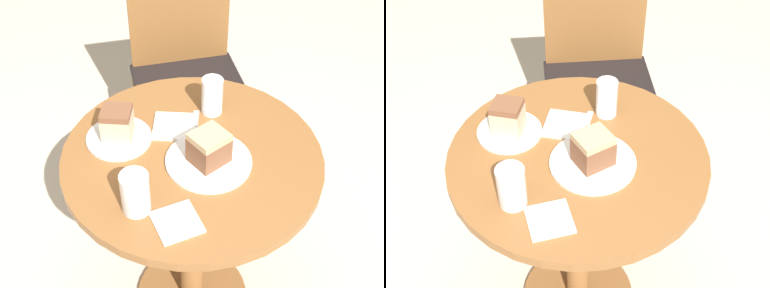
{
  "view_description": "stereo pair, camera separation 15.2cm",
  "coord_description": "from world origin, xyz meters",
  "views": [
    {
      "loc": [
        -0.12,
        -1.11,
        1.84
      ],
      "look_at": [
        0.0,
        0.0,
        0.8
      ],
      "focal_mm": 50.0,
      "sensor_mm": 36.0,
      "label": 1
    },
    {
      "loc": [
        0.03,
        -1.12,
        1.84
      ],
      "look_at": [
        0.0,
        0.0,
        0.8
      ],
      "focal_mm": 50.0,
      "sensor_mm": 36.0,
      "label": 2
    }
  ],
  "objects": [
    {
      "name": "table",
      "position": [
        0.0,
        0.0,
        0.56
      ],
      "size": [
        0.76,
        0.76,
        0.76
      ],
      "color": "brown",
      "rests_on": "ground_plane"
    },
    {
      "name": "chair",
      "position": [
        0.06,
        0.81,
        0.5
      ],
      "size": [
        0.51,
        0.48,
        0.95
      ],
      "rotation": [
        0.0,
        0.0,
        0.12
      ],
      "color": "brown",
      "rests_on": "ground_plane"
    },
    {
      "name": "plate_near",
      "position": [
        0.04,
        -0.04,
        0.77
      ],
      "size": [
        0.25,
        0.25,
        0.01
      ],
      "color": "white",
      "rests_on": "table"
    },
    {
      "name": "plate_far",
      "position": [
        -0.21,
        0.09,
        0.77
      ],
      "size": [
        0.2,
        0.2,
        0.01
      ],
      "color": "white",
      "rests_on": "table"
    },
    {
      "name": "cake_slice_near",
      "position": [
        0.04,
        -0.04,
        0.82
      ],
      "size": [
        0.13,
        0.13,
        0.1
      ],
      "rotation": [
        0.0,
        0.0,
        5.3
      ],
      "color": "brown",
      "rests_on": "plate_near"
    },
    {
      "name": "cake_slice_far",
      "position": [
        -0.21,
        0.09,
        0.82
      ],
      "size": [
        0.1,
        0.09,
        0.1
      ],
      "rotation": [
        0.0,
        0.0,
        1.39
      ],
      "color": "beige",
      "rests_on": "plate_far"
    },
    {
      "name": "glass_lemonade",
      "position": [
        0.08,
        0.19,
        0.82
      ],
      "size": [
        0.07,
        0.07,
        0.12
      ],
      "color": "beige",
      "rests_on": "table"
    },
    {
      "name": "glass_water",
      "position": [
        -0.17,
        -0.19,
        0.81
      ],
      "size": [
        0.08,
        0.08,
        0.12
      ],
      "color": "silver",
      "rests_on": "table"
    },
    {
      "name": "napkin_stack",
      "position": [
        -0.04,
        0.12,
        0.76
      ],
      "size": [
        0.15,
        0.15,
        0.01
      ],
      "rotation": [
        0.0,
        0.0,
        -0.17
      ],
      "color": "white",
      "rests_on": "table"
    },
    {
      "name": "fork",
      "position": [
        0.02,
        0.11,
        0.76
      ],
      "size": [
        0.05,
        0.17,
        0.0
      ],
      "rotation": [
        0.0,
        0.0,
        1.37
      ],
      "color": "silver",
      "rests_on": "table"
    },
    {
      "name": "napkin_side",
      "position": [
        -0.07,
        -0.25,
        0.76
      ],
      "size": [
        0.14,
        0.14,
        0.01
      ],
      "rotation": [
        0.0,
        0.0,
        0.3
      ],
      "color": "white",
      "rests_on": "table"
    }
  ]
}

